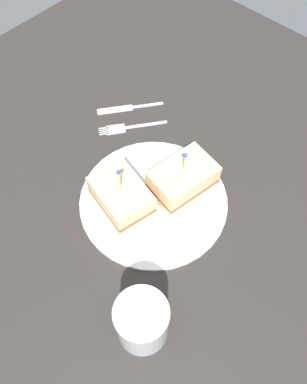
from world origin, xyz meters
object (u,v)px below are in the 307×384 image
sandwich_half_back (183,179)px  drink_glass (142,323)px  knife (126,108)px  plate (153,200)px  sandwich_half_front (122,196)px  fork (125,128)px

sandwich_half_back → drink_glass: 23.90cm
sandwich_half_back → knife: (20.52, -7.23, -3.48)cm
plate → sandwich_half_back: size_ratio=2.19×
plate → sandwich_half_front: sandwich_half_front is taller
sandwich_half_front → knife: 22.54cm
sandwich_half_front → knife: sandwich_half_front is taller
sandwich_half_back → knife: sandwich_half_back is taller
sandwich_half_front → fork: 17.50cm
sandwich_half_front → fork: bearing=-46.3°
knife → drink_glass: bearing=137.9°
drink_glass → fork: bearing=-41.3°
sandwich_half_front → drink_glass: 20.31cm
plate → sandwich_half_back: (-2.16, -4.74, 3.17)cm
sandwich_half_back → drink_glass: sandwich_half_back is taller
plate → sandwich_half_back: 6.09cm
drink_glass → plate: bearing=-51.4°
knife → plate: bearing=146.9°
plate → sandwich_half_front: 6.00cm
drink_glass → fork: (28.10, -24.66, -3.89)cm
knife → sandwich_half_back: bearing=160.6°
fork → knife: size_ratio=1.01×
sandwich_half_back → fork: bearing=-11.4°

